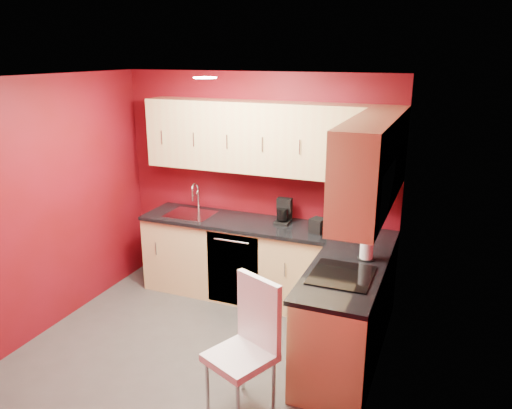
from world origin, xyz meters
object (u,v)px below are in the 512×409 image
Objects in this scene: sink at (191,211)px; napkin_holder at (318,226)px; dining_chair at (240,350)px; paper_towel at (367,245)px; microwave at (361,190)px; coffee_maker at (283,211)px.

sink is 1.52m from napkin_holder.
sink is 2.32m from dining_chair.
paper_towel is at bearing -40.89° from napkin_holder.
paper_towel is (0.01, 0.43, -0.61)m from microwave.
sink reaches higher than dining_chair.
microwave is at bearing -25.60° from sink.
sink is at bearing 177.50° from napkin_holder.
paper_towel is (0.59, -0.51, 0.06)m from napkin_holder.
sink reaches higher than paper_towel.
sink reaches higher than coffee_maker.
napkin_holder is 0.14× the size of dining_chair.
napkin_holder is 0.78m from paper_towel.
dining_chair is at bearing -93.88° from napkin_holder.
napkin_holder is 1.79m from dining_chair.
sink is (-2.09, 1.00, -0.72)m from microwave.
napkin_holder is at bearing -2.50° from sink.
sink is 0.48× the size of dining_chair.
microwave is 2.81× the size of paper_towel.
napkin_holder is (-0.58, 0.94, -0.67)m from microwave.
coffee_maker is 1.97m from dining_chair.
microwave is 1.46× the size of sink.
dining_chair is (-0.70, -1.23, -0.51)m from paper_towel.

